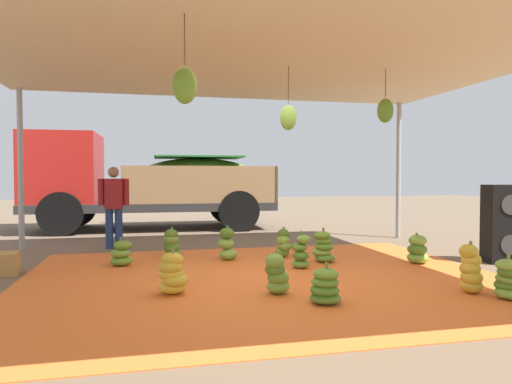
# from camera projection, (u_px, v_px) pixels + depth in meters

# --- Properties ---
(ground_plane) EXTENTS (40.00, 40.00, 0.00)m
(ground_plane) POSITION_uv_depth(u_px,v_px,m) (229.00, 245.00, 8.95)
(ground_plane) COLOR brown
(tarp_orange) EXTENTS (6.33, 5.15, 0.01)m
(tarp_orange) POSITION_uv_depth(u_px,v_px,m) (267.00, 279.00, 6.02)
(tarp_orange) COLOR orange
(tarp_orange) RESTS_ON ground
(tent_canopy) EXTENTS (8.00, 7.00, 3.01)m
(tent_canopy) POSITION_uv_depth(u_px,v_px,m) (269.00, 54.00, 5.84)
(tent_canopy) COLOR #9EA0A5
(tent_canopy) RESTS_ON ground
(banana_bunch_0) EXTENTS (0.43, 0.43, 0.43)m
(banana_bunch_0) POSITION_uv_depth(u_px,v_px,m) (325.00, 287.00, 4.84)
(banana_bunch_0) COLOR #518428
(banana_bunch_0) RESTS_ON tarp_orange
(banana_bunch_1) EXTENTS (0.47, 0.47, 0.54)m
(banana_bunch_1) POSITION_uv_depth(u_px,v_px,m) (323.00, 248.00, 7.17)
(banana_bunch_1) COLOR #518428
(banana_bunch_1) RESTS_ON tarp_orange
(banana_bunch_2) EXTENTS (0.40, 0.40, 0.51)m
(banana_bunch_2) POSITION_uv_depth(u_px,v_px,m) (172.00, 244.00, 7.53)
(banana_bunch_2) COLOR #6B9E38
(banana_bunch_2) RESTS_ON tarp_orange
(banana_bunch_3) EXTENTS (0.42, 0.42, 0.47)m
(banana_bunch_3) POSITION_uv_depth(u_px,v_px,m) (418.00, 250.00, 7.05)
(banana_bunch_3) COLOR #75A83D
(banana_bunch_3) RESTS_ON tarp_orange
(banana_bunch_4) EXTENTS (0.45, 0.45, 0.43)m
(banana_bunch_4) POSITION_uv_depth(u_px,v_px,m) (121.00, 254.00, 6.88)
(banana_bunch_4) COLOR #60932D
(banana_bunch_4) RESTS_ON tarp_orange
(banana_bunch_5) EXTENTS (0.38, 0.38, 0.51)m
(banana_bunch_5) POSITION_uv_depth(u_px,v_px,m) (277.00, 275.00, 5.22)
(banana_bunch_5) COLOR #75A83D
(banana_bunch_5) RESTS_ON tarp_orange
(banana_bunch_6) EXTENTS (0.35, 0.36, 0.60)m
(banana_bunch_6) POSITION_uv_depth(u_px,v_px,m) (471.00, 270.00, 5.26)
(banana_bunch_6) COLOR gold
(banana_bunch_6) RESTS_ON tarp_orange
(banana_bunch_7) EXTENTS (0.37, 0.37, 0.55)m
(banana_bunch_7) POSITION_uv_depth(u_px,v_px,m) (227.00, 245.00, 7.36)
(banana_bunch_7) COLOR #75A83D
(banana_bunch_7) RESTS_ON tarp_orange
(banana_bunch_8) EXTENTS (0.45, 0.46, 0.51)m
(banana_bunch_8) POSITION_uv_depth(u_px,v_px,m) (172.00, 275.00, 5.22)
(banana_bunch_8) COLOR gold
(banana_bunch_8) RESTS_ON tarp_orange
(banana_bunch_9) EXTENTS (0.36, 0.37, 0.55)m
(banana_bunch_9) POSITION_uv_depth(u_px,v_px,m) (301.00, 253.00, 6.68)
(banana_bunch_9) COLOR #6B9E38
(banana_bunch_9) RESTS_ON tarp_orange
(banana_bunch_10) EXTENTS (0.30, 0.33, 0.51)m
(banana_bunch_10) POSITION_uv_depth(u_px,v_px,m) (283.00, 244.00, 7.57)
(banana_bunch_10) COLOR #60932D
(banana_bunch_10) RESTS_ON tarp_orange
(banana_bunch_11) EXTENTS (0.42, 0.41, 0.50)m
(banana_bunch_11) POSITION_uv_depth(u_px,v_px,m) (508.00, 280.00, 5.01)
(banana_bunch_11) COLOR #75A83D
(banana_bunch_11) RESTS_ON tarp_orange
(cargo_truck_main) EXTENTS (6.08, 2.40, 2.40)m
(cargo_truck_main) POSITION_uv_depth(u_px,v_px,m) (145.00, 182.00, 11.75)
(cargo_truck_main) COLOR #2D2D2D
(cargo_truck_main) RESTS_ON ground
(worker_0) EXTENTS (0.56, 0.34, 1.53)m
(worker_0) POSITION_uv_depth(u_px,v_px,m) (114.00, 201.00, 8.55)
(worker_0) COLOR navy
(worker_0) RESTS_ON ground
(speaker_stack) EXTENTS (0.55, 0.48, 1.22)m
(speaker_stack) POSITION_uv_depth(u_px,v_px,m) (501.00, 224.00, 7.16)
(speaker_stack) COLOR black
(speaker_stack) RESTS_ON ground
(crate_0) EXTENTS (0.44, 0.40, 0.30)m
(crate_0) POSITION_uv_depth(u_px,v_px,m) (2.00, 264.00, 6.27)
(crate_0) COLOR #B78947
(crate_0) RESTS_ON ground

